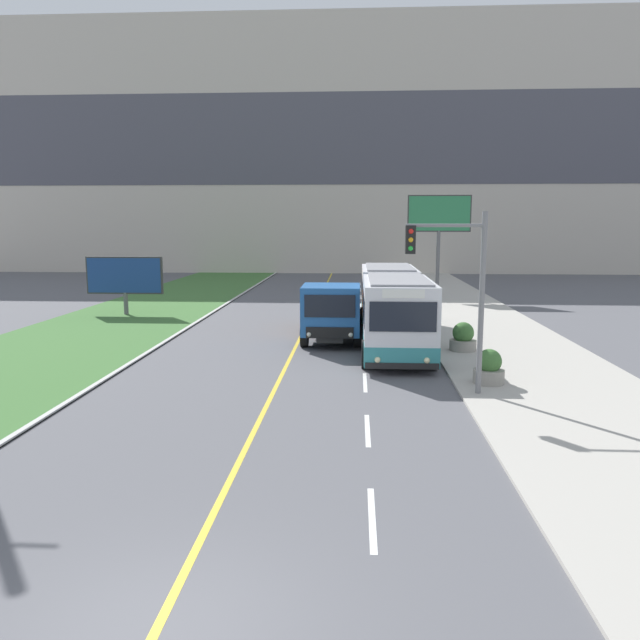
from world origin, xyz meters
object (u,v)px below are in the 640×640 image
Objects in this scene: planter_round_near at (489,368)px; planter_round_second at (463,338)px; dump_truck at (332,313)px; city_bus at (392,307)px; billboard_large at (439,219)px; billboard_small at (125,276)px; traffic_light_mast at (458,279)px.

planter_round_second is (0.05, 5.07, 0.01)m from planter_round_near.
dump_truck is at bearing 159.88° from planter_round_second.
city_bus is 7.40m from planter_round_near.
billboard_large is at bearing 76.39° from city_bus.
billboard_small is (-11.59, 7.17, 0.87)m from dump_truck.
planter_round_second is at bearing -28.39° from billboard_small.
planter_round_near is (16.73, -14.14, -1.57)m from billboard_small.
traffic_light_mast is 0.78× the size of billboard_large.
billboard_small is 3.89× the size of planter_round_near.
billboard_small reaches higher than planter_round_near.
billboard_small is at bearing -153.73° from billboard_large.
traffic_light_mast is at bearing -136.77° from planter_round_near.
billboard_small is (-18.04, -8.90, -3.14)m from billboard_large.
planter_round_second is at bearing -20.12° from dump_truck.
billboard_large reaches higher than billboard_small.
dump_truck reaches higher than planter_round_second.
traffic_light_mast reaches higher than planter_round_near.
billboard_large reaches higher than city_bus.
planter_round_near is 5.07m from planter_round_second.
traffic_light_mast is at bearing -44.62° from billboard_small.
billboard_small is 21.96m from planter_round_near.
traffic_light_mast is at bearing -101.61° from planter_round_second.
traffic_light_mast is (3.91, -8.12, 2.16)m from dump_truck.
city_bus reaches higher than dump_truck.
dump_truck is 1.67× the size of billboard_small.
city_bus is at bearing 145.99° from planter_round_second.
dump_truck is 9.27m from traffic_light_mast.
dump_truck is at bearing -111.86° from billboard_large.
dump_truck is at bearing -31.74° from billboard_small.
dump_truck is 13.66m from billboard_small.
billboard_large reaches higher than planter_round_near.
planter_round_second is at bearing -94.02° from billboard_large.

